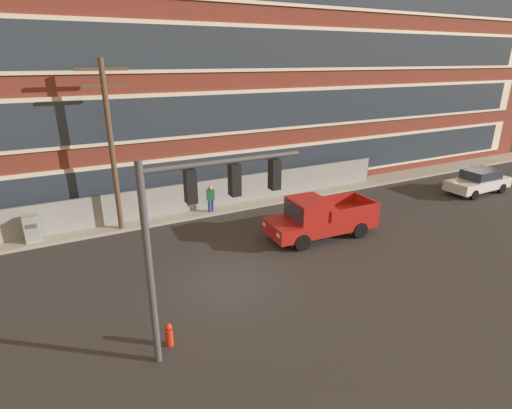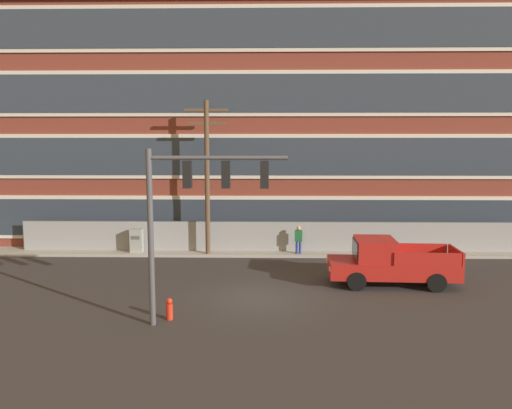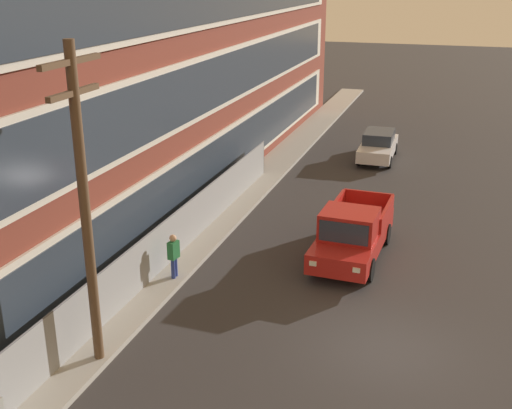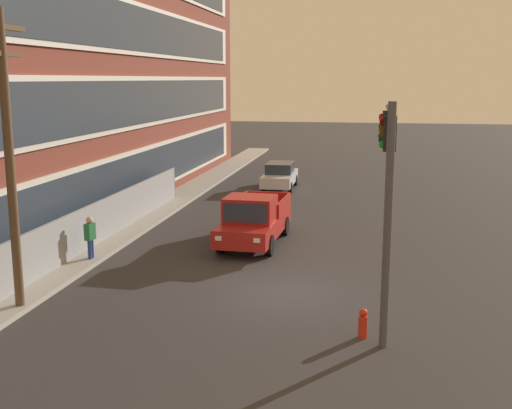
% 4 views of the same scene
% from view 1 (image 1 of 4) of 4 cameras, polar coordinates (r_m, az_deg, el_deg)
% --- Properties ---
extents(ground_plane, '(160.00, 160.00, 0.00)m').
position_cam_1_polar(ground_plane, '(16.11, -3.80, -11.07)').
color(ground_plane, '#333030').
extents(sidewalk_building_side, '(80.00, 1.87, 0.16)m').
position_cam_1_polar(sidewalk_building_side, '(22.79, -11.79, -1.57)').
color(sidewalk_building_side, '#9E9B93').
rests_on(sidewalk_building_side, ground).
extents(brick_mill_building, '(52.41, 9.54, 14.34)m').
position_cam_1_polar(brick_mill_building, '(28.45, -3.42, 17.76)').
color(brick_mill_building, brown).
rests_on(brick_mill_building, ground).
extents(chain_link_fence, '(27.63, 0.06, 1.83)m').
position_cam_1_polar(chain_link_fence, '(22.67, -11.01, 0.68)').
color(chain_link_fence, gray).
rests_on(chain_link_fence, ground).
extents(traffic_signal_mast, '(4.69, 0.43, 6.02)m').
position_cam_1_polar(traffic_signal_mast, '(10.96, -8.21, -1.30)').
color(traffic_signal_mast, '#4C4C51').
rests_on(traffic_signal_mast, ground).
extents(pickup_truck_red, '(5.64, 2.32, 2.06)m').
position_cam_1_polar(pickup_truck_red, '(19.78, 8.98, -2.00)').
color(pickup_truck_red, '#AD1E19').
rests_on(pickup_truck_red, ground).
extents(sedan_white, '(4.60, 1.86, 1.56)m').
position_cam_1_polar(sedan_white, '(29.94, 29.19, 2.94)').
color(sedan_white, silver).
rests_on(sedan_white, ground).
extents(utility_pole_near_corner, '(2.33, 0.26, 8.40)m').
position_cam_1_polar(utility_pole_near_corner, '(20.39, -20.04, 8.47)').
color(utility_pole_near_corner, brown).
rests_on(utility_pole_near_corner, ground).
extents(electrical_cabinet, '(0.67, 0.48, 1.46)m').
position_cam_1_polar(electrical_cabinet, '(21.56, -29.32, -3.24)').
color(electrical_cabinet, '#939993').
rests_on(electrical_cabinet, ground).
extents(pedestrian_near_cabinet, '(0.43, 0.30, 1.69)m').
position_cam_1_polar(pedestrian_near_cabinet, '(22.56, -6.51, 0.94)').
color(pedestrian_near_cabinet, navy).
rests_on(pedestrian_near_cabinet, ground).
extents(fire_hydrant, '(0.24, 0.24, 0.78)m').
position_cam_1_polar(fire_hydrant, '(13.12, -12.33, -17.72)').
color(fire_hydrant, red).
rests_on(fire_hydrant, ground).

